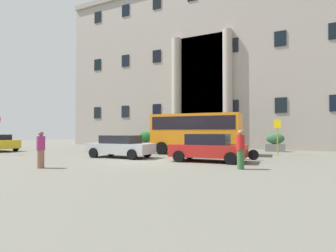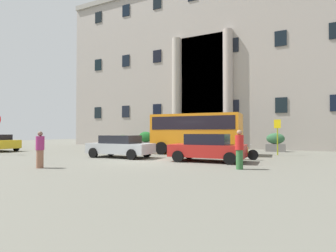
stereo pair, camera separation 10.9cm
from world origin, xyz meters
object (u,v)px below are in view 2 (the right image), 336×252
Objects in this scene: white_taxi_kerbside at (120,146)px; motorcycle_near_kerb at (116,148)px; parked_estate_mid at (208,148)px; motorcycle_far_end at (239,152)px; hedge_planter_west at (146,140)px; orange_minibus at (196,131)px; hedge_planter_entrance_right at (208,143)px; pedestrian_woman_dark_dress at (40,150)px; hedge_planter_east at (122,141)px; pedestrian_man_crossing at (239,149)px; hedge_planter_far_west at (275,143)px; scooter_by_planter at (195,150)px; bus_stop_sign at (277,133)px.

white_taxi_kerbside is 2.12× the size of motorcycle_near_kerb.
parked_estate_mid is 2.02× the size of motorcycle_far_end.
hedge_planter_west is at bearing 117.62° from motorcycle_near_kerb.
orange_minibus is 4.91m from hedge_planter_entrance_right.
pedestrian_woman_dark_dress is (1.75, -7.79, 0.37)m from motorcycle_near_kerb.
hedge_planter_east is 0.36× the size of parked_estate_mid.
motorcycle_near_kerb is 1.21× the size of pedestrian_woman_dark_dress.
pedestrian_man_crossing is (0.81, -4.03, 0.40)m from motorcycle_far_end.
hedge_planter_far_west is 0.89× the size of pedestrian_man_crossing.
motorcycle_near_kerb is at bearing 131.29° from white_taxi_kerbside.
hedge_planter_east reaches higher than scooter_by_planter.
parked_estate_mid is at bearing -65.85° from orange_minibus.
bus_stop_sign is 8.23m from pedestrian_man_crossing.
hedge_planter_east reaches higher than motorcycle_near_kerb.
parked_estate_mid is (-2.77, -9.43, 0.03)m from hedge_planter_far_west.
motorcycle_near_kerb is at bearing -56.78° from hedge_planter_east.
white_taxi_kerbside is (3.82, -9.38, -0.08)m from hedge_planter_west.
hedge_planter_far_west is (15.43, -0.12, 0.11)m from hedge_planter_east.
motorcycle_far_end is 10.54m from pedestrian_woman_dark_dress.
pedestrian_man_crossing is (14.81, -11.80, 0.24)m from hedge_planter_east.
hedge_planter_far_west is 0.77× the size of motorcycle_near_kerb.
parked_estate_mid is at bearing -0.66° from motorcycle_near_kerb.
white_taxi_kerbside is 7.30m from motorcycle_far_end.
parked_estate_mid reaches higher than hedge_planter_east.
bus_stop_sign reaches higher than parked_estate_mid.
pedestrian_man_crossing is at bearing -38.54° from hedge_planter_east.
motorcycle_far_end is (14.01, -7.77, -0.17)m from hedge_planter_east.
parked_estate_mid is 2.25m from motorcycle_far_end.
parked_estate_mid is 2.51× the size of pedestrian_woman_dark_dress.
parked_estate_mid is at bearing -132.76° from motorcycle_far_end.
motorcycle_far_end is (2.80, -0.07, -0.00)m from scooter_by_planter.
bus_stop_sign is 6.73m from parked_estate_mid.
pedestrian_man_crossing reaches higher than hedge_planter_east.
bus_stop_sign is 1.22× the size of motorcycle_far_end.
orange_minibus reaches higher than motorcycle_near_kerb.
hedge_planter_west reaches higher than parked_estate_mid.
pedestrian_woman_dark_dress reaches higher than motorcycle_far_end.
scooter_by_planter is 1.24× the size of pedestrian_woman_dark_dress.
hedge_planter_west is at bearing 111.03° from white_taxi_kerbside.
pedestrian_man_crossing is at bearing -97.00° from bus_stop_sign.
hedge_planter_far_west is 12.85m from white_taxi_kerbside.
bus_stop_sign is (5.36, 1.69, -0.18)m from orange_minibus.
orange_minibus is at bearing -162.49° from bus_stop_sign.
parked_estate_mid is at bearing -39.58° from scooter_by_planter.
hedge_planter_entrance_right is at bearing -30.15° from pedestrian_woman_dark_dress.
hedge_planter_east is 13.61m from scooter_by_planter.
hedge_planter_west is 16.25m from pedestrian_man_crossing.
hedge_planter_west is 1.08× the size of hedge_planter_far_west.
white_taxi_kerbside reaches higher than motorcycle_near_kerb.
hedge_planter_far_west is 0.75× the size of motorcycle_far_end.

